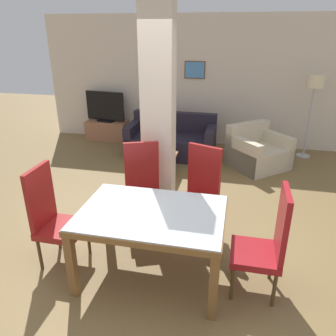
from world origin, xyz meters
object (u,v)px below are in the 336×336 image
Objects in this scene: bottle at (161,149)px; tv_stand at (107,130)px; dining_chair_head_right at (267,242)px; tv_screen at (105,107)px; dining_chair_far_left at (143,186)px; dining_chair_head_left at (53,215)px; dining_chair_far_right at (199,190)px; dining_table at (152,225)px; armchair at (257,153)px; coffee_table at (158,165)px; floor_lamp at (314,90)px; sofa at (172,141)px.

bottle is 0.27× the size of tv_stand.
dining_chair_head_right is 5.38m from tv_screen.
bottle is at bearing 142.86° from tv_screen.
dining_chair_far_left is at bearing -60.67° from tv_stand.
tv_stand is at bearing -165.03° from dining_chair_head_left.
tv_screen is (-2.58, 3.28, 0.20)m from dining_chair_far_right.
armchair is at bearing 70.64° from dining_table.
dining_chair_head_right is at bearing -55.94° from coffee_table.
dining_chair_head_left is 0.88× the size of armchair.
dining_chair_far_left is 1.00× the size of dining_chair_head_right.
floor_lamp is (2.61, 1.52, 0.85)m from bottle.
coffee_table is 0.40× the size of floor_lamp.
dining_chair_far_right is 1.80m from bottle.
dining_chair_far_right is 1.20× the size of tv_screen.
sofa reaches higher than tv_stand.
dining_chair_far_right is (0.71, 0.04, 0.00)m from dining_chair_far_left.
dining_chair_far_left is (-0.36, 0.90, -0.03)m from dining_table.
dining_table reaches higher than coffee_table.
tv_screen is at bearing -30.94° from dining_chair_far_right.
dining_chair_head_right is 5.39m from tv_stand.
dining_chair_head_right is 3.95m from sofa.
armchair is at bearing 24.59° from bottle.
floor_lamp reaches higher than dining_chair_head_right.
sofa is at bearing 91.87° from bottle.
floor_lamp reaches higher than bottle.
coffee_table is at bearing 88.98° from sofa.
dining_chair_head_right is (0.76, -0.93, 0.00)m from dining_chair_far_right.
dining_chair_head_right is 0.88× the size of armchair.
dining_chair_far_left reaches higher than dining_table.
armchair is at bearing -87.83° from dining_chair_far_right.
bottle is at bearing 166.84° from dining_chair_head_left.
dining_table is 2.57m from coffee_table.
dining_chair_head_left is (-2.21, 0.00, 0.00)m from dining_chair_head_right.
dining_chair_far_right is 4.45× the size of bottle.
dining_chair_far_right is 4.18m from tv_screen.
dining_chair_far_left is 1.75× the size of coffee_table.
dining_chair_far_left is at bearing -82.62° from coffee_table.
dining_chair_far_left is 4.06m from floor_lamp.
coffee_table is at bearing -46.33° from tv_stand.
dining_chair_head_right is 1.00× the size of dining_chair_head_left.
dining_chair_far_left is 3.81m from tv_screen.
sofa is 1.10m from coffee_table.
sofa is 1.39× the size of armchair.
coffee_table is at bearing -151.31° from bottle.
tv_screen is at bearing -20.92° from sofa.
coffee_table is 0.68× the size of tv_stand.
dining_table is 0.90× the size of floor_lamp.
dining_chair_far_right and dining_chair_head_left have the same top height.
dining_chair_far_left is 3.82m from tv_stand.
dining_chair_head_left is 0.69× the size of floor_lamp.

